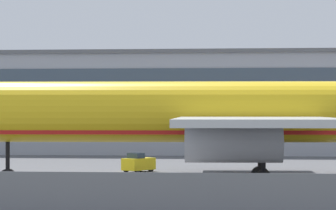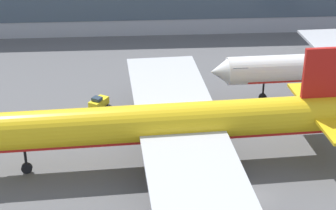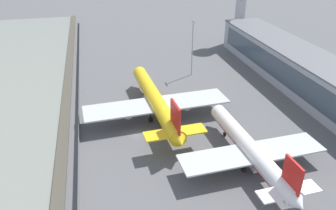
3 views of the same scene
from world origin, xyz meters
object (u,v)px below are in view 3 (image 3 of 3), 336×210
Objects in this scene: passenger_jet_white_red at (250,149)px; ops_van at (253,163)px; cargo_jet_yellow at (156,101)px; apron_light_mast_apron_west at (192,45)px; baggage_tug at (196,96)px.

passenger_jet_white_red reaches higher than ops_van.
passenger_jet_white_red is 3.85m from ops_van.
cargo_jet_yellow is 9.98× the size of ops_van.
cargo_jet_yellow is 2.34× the size of apron_light_mast_apron_west.
ops_van is at bearing 31.15° from cargo_jet_yellow.
apron_light_mast_apron_west is at bearing 145.53° from cargo_jet_yellow.
baggage_tug is 0.68× the size of ops_van.
cargo_jet_yellow is at bearing -148.85° from ops_van.
passenger_jet_white_red is (29.31, 17.48, -0.55)m from cargo_jet_yellow.
cargo_jet_yellow is at bearing -60.37° from baggage_tug.
ops_van is (30.28, 18.30, -4.19)m from cargo_jet_yellow.
ops_van reaches higher than baggage_tug.
cargo_jet_yellow is 37.70m from apron_light_mast_apron_west.
apron_light_mast_apron_west is at bearing 167.33° from baggage_tug.
apron_light_mast_apron_west is (-21.35, 4.80, 11.63)m from baggage_tug.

